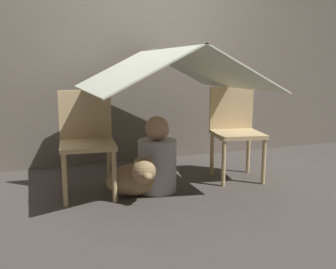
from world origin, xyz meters
The scene contains 7 objects.
ground_plane centered at (0.00, 0.00, 0.00)m, with size 8.80×8.80×0.00m, color #47423D.
wall_back centered at (0.00, 1.18, 1.25)m, with size 7.00×0.05×2.50m.
chair_left centered at (-0.67, 0.24, 0.47)m, with size 0.46×0.46×0.85m.
chair_right centered at (0.69, 0.24, 0.47)m, with size 0.50×0.50×0.85m.
sheet_canopy centered at (0.00, 0.16, 1.02)m, with size 1.36×1.44×0.35m.
person_front centered at (-0.12, 0.10, 0.27)m, with size 0.32×0.32×0.64m.
dog centered at (-0.31, 0.02, 0.16)m, with size 0.51×0.43×0.37m.
Camera 1 is at (-1.09, -2.77, 1.05)m, focal length 40.00 mm.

